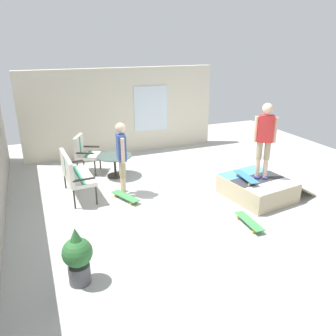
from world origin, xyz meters
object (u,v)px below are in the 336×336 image
at_px(person_watching, 122,154).
at_px(skateboard_on_ramp, 246,177).
at_px(patio_bench, 73,172).
at_px(skate_ramp, 258,188).
at_px(skateboard_spare, 249,221).
at_px(potted_plant, 78,256).
at_px(patio_chair_near_house, 84,151).
at_px(skateboard_by_bench, 125,196).
at_px(patio_table, 115,162).
at_px(person_skater, 265,136).

bearing_deg(person_watching, skateboard_on_ramp, -117.83).
xyz_separation_m(patio_bench, skateboard_on_ramp, (-1.58, -3.51, -0.08)).
height_order(skate_ramp, skateboard_spare, skate_ramp).
height_order(skate_ramp, person_watching, person_watching).
bearing_deg(skate_ramp, potted_plant, 108.46).
height_order(patio_bench, skateboard_spare, patio_bench).
xyz_separation_m(patio_chair_near_house, skateboard_by_bench, (-2.07, -0.53, -0.53)).
relative_size(person_watching, potted_plant, 1.85).
bearing_deg(skateboard_on_ramp, patio_table, 43.58).
bearing_deg(skateboard_by_bench, person_watching, -7.64).
bearing_deg(skateboard_spare, skate_ramp, -43.01).
relative_size(patio_chair_near_house, skateboard_spare, 1.26).
bearing_deg(patio_table, skateboard_spare, -153.17).
bearing_deg(skateboard_on_ramp, skateboard_by_bench, 68.34).
height_order(skateboard_by_bench, potted_plant, potted_plant).
bearing_deg(person_skater, skateboard_spare, 135.72).
distance_m(patio_table, skateboard_by_bench, 1.52).
xyz_separation_m(patio_chair_near_house, person_skater, (-3.06, -3.43, 0.83)).
bearing_deg(patio_chair_near_house, skateboard_on_ramp, -135.28).
bearing_deg(patio_bench, skateboard_on_ramp, -114.33).
bearing_deg(skateboard_on_ramp, person_watching, 62.17).
bearing_deg(person_watching, skateboard_by_bench, 172.36).
bearing_deg(potted_plant, patio_chair_near_house, -10.68).
xyz_separation_m(skateboard_by_bench, potted_plant, (-2.41, 1.38, 0.38)).
relative_size(patio_table, skateboard_by_bench, 1.10).
height_order(patio_chair_near_house, skateboard_on_ramp, patio_chair_near_house).
height_order(patio_table, skateboard_on_ramp, patio_table).
bearing_deg(patio_bench, skateboard_by_bench, -120.43).
relative_size(skateboard_by_bench, potted_plant, 0.89).
relative_size(patio_chair_near_house, skateboard_on_ramp, 1.25).
xyz_separation_m(skate_ramp, patio_chair_near_house, (3.07, 3.37, 0.39)).
bearing_deg(patio_table, patio_chair_near_house, 49.04).
height_order(person_skater, skateboard_on_ramp, person_skater).
relative_size(patio_table, person_watching, 0.53).
relative_size(skate_ramp, potted_plant, 2.19).
height_order(patio_chair_near_house, person_watching, person_watching).
relative_size(patio_table, potted_plant, 0.98).
height_order(skate_ramp, skateboard_on_ramp, skateboard_on_ramp).
bearing_deg(person_watching, skateboard_spare, -141.02).
relative_size(patio_bench, potted_plant, 1.39).
height_order(skateboard_on_ramp, potted_plant, potted_plant).
relative_size(person_skater, potted_plant, 1.83).
xyz_separation_m(skate_ramp, potted_plant, (-1.41, 4.21, 0.24)).
distance_m(patio_table, skateboard_on_ramp, 3.40).
bearing_deg(skateboard_on_ramp, skateboard_spare, 149.81).
distance_m(person_skater, skateboard_on_ramp, 0.98).
bearing_deg(patio_chair_near_house, person_watching, -161.93).
bearing_deg(patio_chair_near_house, patio_bench, 162.03).
distance_m(skate_ramp, person_watching, 3.18).
height_order(patio_chair_near_house, potted_plant, patio_chair_near_house).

